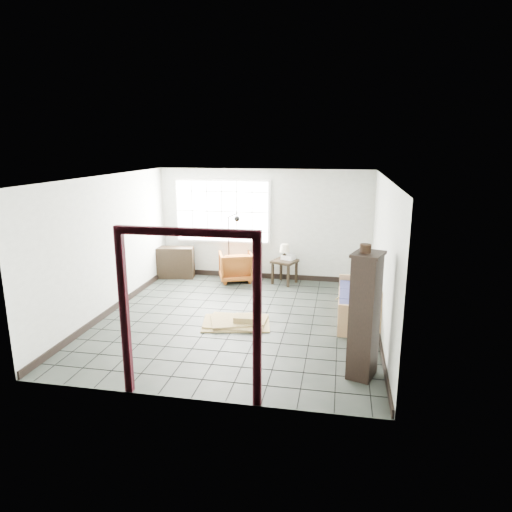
% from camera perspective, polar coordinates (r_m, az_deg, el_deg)
% --- Properties ---
extents(ground, '(5.50, 5.50, 0.00)m').
position_cam_1_polar(ground, '(8.50, -2.18, -7.93)').
color(ground, black).
rests_on(ground, ground).
extents(room_shell, '(5.02, 5.52, 2.61)m').
position_cam_1_polar(room_shell, '(8.06, -2.24, 3.31)').
color(room_shell, '#AFB3AC').
rests_on(room_shell, ground).
extents(window_panel, '(2.32, 0.08, 1.52)m').
position_cam_1_polar(window_panel, '(10.87, -4.25, 5.59)').
color(window_panel, silver).
rests_on(window_panel, ground).
extents(doorway_trim, '(1.80, 0.08, 2.20)m').
position_cam_1_polar(doorway_trim, '(5.59, -8.48, -4.78)').
color(doorway_trim, '#330B13').
rests_on(doorway_trim, ground).
extents(futon_sofa, '(0.71, 1.88, 0.83)m').
position_cam_1_polar(futon_sofa, '(8.67, 13.00, -5.73)').
color(futon_sofa, olive).
rests_on(futon_sofa, ground).
extents(armchair, '(0.94, 0.91, 0.77)m').
position_cam_1_polar(armchair, '(10.74, -2.55, -1.12)').
color(armchair, brown).
rests_on(armchair, ground).
extents(side_table, '(0.65, 0.65, 0.56)m').
position_cam_1_polar(side_table, '(10.52, 3.60, -1.02)').
color(side_table, black).
rests_on(side_table, ground).
extents(table_lamp, '(0.27, 0.27, 0.36)m').
position_cam_1_polar(table_lamp, '(10.49, 3.59, 0.91)').
color(table_lamp, black).
rests_on(table_lamp, side_table).
extents(projector, '(0.35, 0.31, 0.10)m').
position_cam_1_polar(projector, '(10.54, 4.05, -0.16)').
color(projector, silver).
rests_on(projector, side_table).
extents(floor_lamp, '(0.43, 0.31, 1.63)m').
position_cam_1_polar(floor_lamp, '(10.58, -2.91, 1.39)').
color(floor_lamp, black).
rests_on(floor_lamp, ground).
extents(console_shelf, '(1.01, 0.53, 0.75)m').
position_cam_1_polar(console_shelf, '(11.18, -10.24, -0.78)').
color(console_shelf, black).
rests_on(console_shelf, ground).
extents(tall_shelf, '(0.50, 0.57, 1.77)m').
position_cam_1_polar(tall_shelf, '(6.39, 13.43, -7.19)').
color(tall_shelf, black).
rests_on(tall_shelf, ground).
extents(pot, '(0.18, 0.18, 0.11)m').
position_cam_1_polar(pot, '(6.12, 13.52, 0.93)').
color(pot, black).
rests_on(pot, tall_shelf).
extents(open_box, '(0.83, 0.59, 0.42)m').
position_cam_1_polar(open_box, '(8.85, 12.53, -6.31)').
color(open_box, olive).
rests_on(open_box, ground).
extents(cardboard_pile, '(1.33, 1.05, 0.17)m').
position_cam_1_polar(cardboard_pile, '(8.29, -2.36, -8.17)').
color(cardboard_pile, olive).
rests_on(cardboard_pile, ground).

